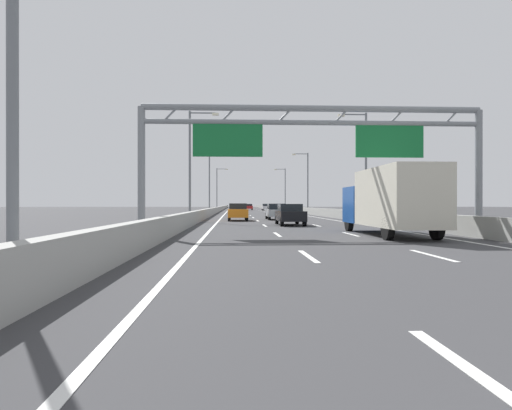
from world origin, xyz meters
The scene contains 53 objects.
ground_plane centered at (0.00, 100.00, 0.00)m, with size 260.00×260.00×0.00m, color #38383A.
lane_dash_left_0 centered at (-1.80, 3.50, 0.01)m, with size 0.16×3.00×0.01m, color white.
lane_dash_left_1 centered at (-1.80, 12.50, 0.01)m, with size 0.16×3.00×0.01m, color white.
lane_dash_left_2 centered at (-1.80, 21.50, 0.01)m, with size 0.16×3.00×0.01m, color white.
lane_dash_left_3 centered at (-1.80, 30.50, 0.01)m, with size 0.16×3.00×0.01m, color white.
lane_dash_left_4 centered at (-1.80, 39.50, 0.01)m, with size 0.16×3.00×0.01m, color white.
lane_dash_left_5 centered at (-1.80, 48.50, 0.01)m, with size 0.16×3.00×0.01m, color white.
lane_dash_left_6 centered at (-1.80, 57.50, 0.01)m, with size 0.16×3.00×0.01m, color white.
lane_dash_left_7 centered at (-1.80, 66.50, 0.01)m, with size 0.16×3.00×0.01m, color white.
lane_dash_left_8 centered at (-1.80, 75.50, 0.01)m, with size 0.16×3.00×0.01m, color white.
lane_dash_left_9 centered at (-1.80, 84.50, 0.01)m, with size 0.16×3.00×0.01m, color white.
lane_dash_left_10 centered at (-1.80, 93.50, 0.01)m, with size 0.16×3.00×0.01m, color white.
lane_dash_left_11 centered at (-1.80, 102.50, 0.01)m, with size 0.16×3.00×0.01m, color white.
lane_dash_left_12 centered at (-1.80, 111.50, 0.01)m, with size 0.16×3.00×0.01m, color white.
lane_dash_left_13 centered at (-1.80, 120.50, 0.01)m, with size 0.16×3.00×0.01m, color white.
lane_dash_left_14 centered at (-1.80, 129.50, 0.01)m, with size 0.16×3.00×0.01m, color white.
lane_dash_left_15 centered at (-1.80, 138.50, 0.01)m, with size 0.16×3.00×0.01m, color white.
lane_dash_left_16 centered at (-1.80, 147.50, 0.01)m, with size 0.16×3.00×0.01m, color white.
lane_dash_left_17 centered at (-1.80, 156.50, 0.01)m, with size 0.16×3.00×0.01m, color white.
lane_dash_right_1 centered at (1.80, 12.50, 0.01)m, with size 0.16×3.00×0.01m, color white.
lane_dash_right_2 centered at (1.80, 21.50, 0.01)m, with size 0.16×3.00×0.01m, color white.
lane_dash_right_3 centered at (1.80, 30.50, 0.01)m, with size 0.16×3.00×0.01m, color white.
lane_dash_right_4 centered at (1.80, 39.50, 0.01)m, with size 0.16×3.00×0.01m, color white.
lane_dash_right_5 centered at (1.80, 48.50, 0.01)m, with size 0.16×3.00×0.01m, color white.
lane_dash_right_6 centered at (1.80, 57.50, 0.01)m, with size 0.16×3.00×0.01m, color white.
lane_dash_right_7 centered at (1.80, 66.50, 0.01)m, with size 0.16×3.00×0.01m, color white.
lane_dash_right_8 centered at (1.80, 75.50, 0.01)m, with size 0.16×3.00×0.01m, color white.
lane_dash_right_9 centered at (1.80, 84.50, 0.01)m, with size 0.16×3.00×0.01m, color white.
lane_dash_right_10 centered at (1.80, 93.50, 0.01)m, with size 0.16×3.00×0.01m, color white.
lane_dash_right_11 centered at (1.80, 102.50, 0.01)m, with size 0.16×3.00×0.01m, color white.
lane_dash_right_12 centered at (1.80, 111.50, 0.01)m, with size 0.16×3.00×0.01m, color white.
lane_dash_right_13 centered at (1.80, 120.50, 0.01)m, with size 0.16×3.00×0.01m, color white.
lane_dash_right_14 centered at (1.80, 129.50, 0.01)m, with size 0.16×3.00×0.01m, color white.
lane_dash_right_15 centered at (1.80, 138.50, 0.01)m, with size 0.16×3.00×0.01m, color white.
lane_dash_right_16 centered at (1.80, 147.50, 0.01)m, with size 0.16×3.00×0.01m, color white.
lane_dash_right_17 centered at (1.80, 156.50, 0.01)m, with size 0.16×3.00×0.01m, color white.
edge_line_left centered at (-5.25, 88.00, 0.01)m, with size 0.16×176.00×0.01m, color white.
edge_line_right centered at (5.25, 88.00, 0.01)m, with size 0.16×176.00×0.01m, color white.
barrier_left centered at (-6.90, 110.00, 0.47)m, with size 0.45×220.00×0.95m.
barrier_right centered at (6.90, 110.00, 0.47)m, with size 0.45×220.00×0.95m.
sign_gantry centered at (-0.04, 21.77, 4.84)m, with size 17.11×0.36×6.36m.
streetlamp_left_mid centered at (-7.47, 38.69, 5.40)m, with size 2.58×0.28×9.50m.
streetlamp_right_mid centered at (7.47, 38.69, 5.40)m, with size 2.58×0.28×9.50m.
streetlamp_left_far centered at (-7.47, 69.62, 5.40)m, with size 2.58×0.28×9.50m.
streetlamp_right_far centered at (7.47, 69.62, 5.40)m, with size 2.58×0.28×9.50m.
streetlamp_left_distant centered at (-7.47, 100.55, 5.40)m, with size 2.58×0.28×9.50m.
streetlamp_right_distant centered at (7.47, 100.55, 5.40)m, with size 2.58×0.28×9.50m.
white_car centered at (3.57, 103.02, 0.78)m, with size 1.88×4.60×1.53m.
black_car centered at (0.03, 31.17, 0.77)m, with size 1.73×4.60×1.49m.
orange_car centered at (-3.55, 39.91, 0.79)m, with size 1.75×4.29×1.54m.
red_car centered at (-0.21, 110.43, 0.77)m, with size 1.84×4.48×1.50m.
silver_car centered at (0.13, 42.37, 0.77)m, with size 1.80×4.56×1.52m.
box_truck centered at (3.44, 20.52, 1.69)m, with size 2.34×8.47×3.11m.
Camera 1 is at (-3.91, -0.11, 1.49)m, focal length 31.42 mm.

